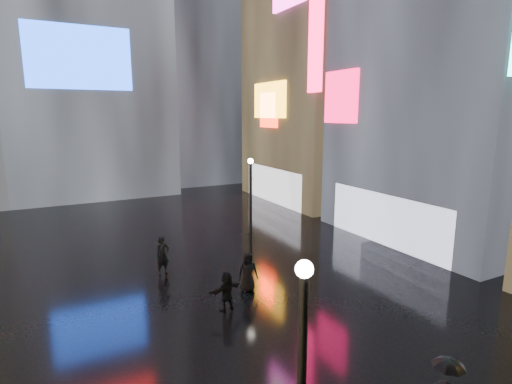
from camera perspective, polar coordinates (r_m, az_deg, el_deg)
ground at (r=21.58m, az=-10.03°, el=-9.47°), size 140.00×140.00×0.00m
building_right_far at (r=37.19m, az=9.64°, el=20.92°), size 10.28×12.00×28.00m
tower_flank_right at (r=48.68m, az=-9.94°, el=22.13°), size 12.00×12.00×34.00m
lamp_far at (r=21.68m, az=-0.76°, el=-1.09°), size 0.30×0.30×5.20m
pedestrian_4 at (r=17.41m, az=-1.17°, el=-11.33°), size 0.95×0.71×1.75m
pedestrian_5 at (r=15.92m, az=-4.20°, el=-13.95°), size 1.51×0.76×1.56m
pedestrian_6 at (r=19.64m, az=-13.19°, el=-8.82°), size 0.76×0.58×1.85m
umbrella_1 at (r=10.39m, az=25.74°, el=-22.02°), size 0.72×0.72×0.60m
umbrella_2 at (r=16.95m, az=-1.19°, el=-7.24°), size 0.98×0.99×0.87m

